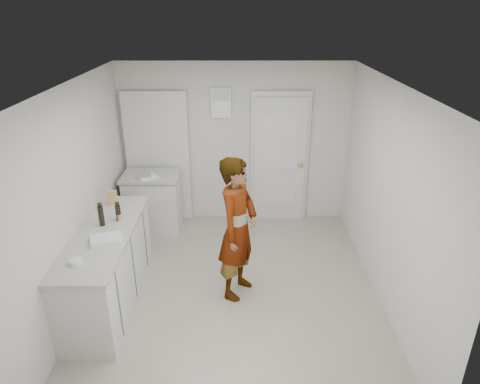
{
  "coord_description": "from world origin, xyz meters",
  "views": [
    {
      "loc": [
        0.08,
        -4.35,
        3.26
      ],
      "look_at": [
        0.08,
        0.4,
        1.15
      ],
      "focal_mm": 32.0,
      "sensor_mm": 36.0,
      "label": 1
    }
  ],
  "objects_px": {
    "oil_cruet_a": "(118,211)",
    "baking_dish": "(106,240)",
    "cake_mix_box": "(112,198)",
    "egg_bowl": "(76,262)",
    "oil_cruet_b": "(101,214)",
    "spice_jar": "(120,218)",
    "person": "(238,229)"
  },
  "relations": [
    {
      "from": "oil_cruet_a",
      "to": "baking_dish",
      "type": "relative_size",
      "value": 0.63
    },
    {
      "from": "oil_cruet_a",
      "to": "baking_dish",
      "type": "bearing_deg",
      "value": -90.9
    },
    {
      "from": "cake_mix_box",
      "to": "oil_cruet_a",
      "type": "bearing_deg",
      "value": -71.26
    },
    {
      "from": "oil_cruet_a",
      "to": "egg_bowl",
      "type": "bearing_deg",
      "value": -100.85
    },
    {
      "from": "cake_mix_box",
      "to": "oil_cruet_b",
      "type": "height_order",
      "value": "oil_cruet_b"
    },
    {
      "from": "baking_dish",
      "to": "egg_bowl",
      "type": "relative_size",
      "value": 2.91
    },
    {
      "from": "oil_cruet_a",
      "to": "baking_dish",
      "type": "distance_m",
      "value": 0.51
    },
    {
      "from": "cake_mix_box",
      "to": "baking_dish",
      "type": "xyz_separation_m",
      "value": [
        0.18,
        -0.91,
        -0.07
      ]
    },
    {
      "from": "cake_mix_box",
      "to": "oil_cruet_a",
      "type": "relative_size",
      "value": 0.81
    },
    {
      "from": "spice_jar",
      "to": "baking_dish",
      "type": "xyz_separation_m",
      "value": [
        -0.02,
        -0.48,
        -0.01
      ]
    },
    {
      "from": "spice_jar",
      "to": "oil_cruet_b",
      "type": "distance_m",
      "value": 0.23
    },
    {
      "from": "person",
      "to": "oil_cruet_b",
      "type": "relative_size",
      "value": 6.02
    },
    {
      "from": "baking_dish",
      "to": "egg_bowl",
      "type": "distance_m",
      "value": 0.46
    },
    {
      "from": "person",
      "to": "spice_jar",
      "type": "height_order",
      "value": "person"
    },
    {
      "from": "cake_mix_box",
      "to": "person",
      "type": "bearing_deg",
      "value": -23.73
    },
    {
      "from": "person",
      "to": "baking_dish",
      "type": "relative_size",
      "value": 4.63
    },
    {
      "from": "oil_cruet_b",
      "to": "egg_bowl",
      "type": "height_order",
      "value": "oil_cruet_b"
    },
    {
      "from": "person",
      "to": "egg_bowl",
      "type": "distance_m",
      "value": 1.77
    },
    {
      "from": "oil_cruet_b",
      "to": "person",
      "type": "bearing_deg",
      "value": 0.39
    },
    {
      "from": "cake_mix_box",
      "to": "spice_jar",
      "type": "relative_size",
      "value": 2.53
    },
    {
      "from": "person",
      "to": "oil_cruet_a",
      "type": "relative_size",
      "value": 7.3
    },
    {
      "from": "egg_bowl",
      "to": "spice_jar",
      "type": "bearing_deg",
      "value": 78.11
    },
    {
      "from": "oil_cruet_a",
      "to": "baking_dish",
      "type": "height_order",
      "value": "oil_cruet_a"
    },
    {
      "from": "oil_cruet_a",
      "to": "egg_bowl",
      "type": "xyz_separation_m",
      "value": [
        -0.18,
        -0.93,
        -0.09
      ]
    },
    {
      "from": "person",
      "to": "egg_bowl",
      "type": "height_order",
      "value": "person"
    },
    {
      "from": "egg_bowl",
      "to": "oil_cruet_b",
      "type": "bearing_deg",
      "value": 88.62
    },
    {
      "from": "oil_cruet_b",
      "to": "baking_dish",
      "type": "xyz_separation_m",
      "value": [
        0.15,
        -0.37,
        -0.11
      ]
    },
    {
      "from": "oil_cruet_b",
      "to": "baking_dish",
      "type": "distance_m",
      "value": 0.42
    },
    {
      "from": "cake_mix_box",
      "to": "egg_bowl",
      "type": "distance_m",
      "value": 1.34
    },
    {
      "from": "oil_cruet_b",
      "to": "egg_bowl",
      "type": "bearing_deg",
      "value": -91.38
    },
    {
      "from": "oil_cruet_a",
      "to": "baking_dish",
      "type": "xyz_separation_m",
      "value": [
        -0.01,
        -0.5,
        -0.09
      ]
    },
    {
      "from": "person",
      "to": "cake_mix_box",
      "type": "xyz_separation_m",
      "value": [
        -1.58,
        0.53,
        0.15
      ]
    }
  ]
}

